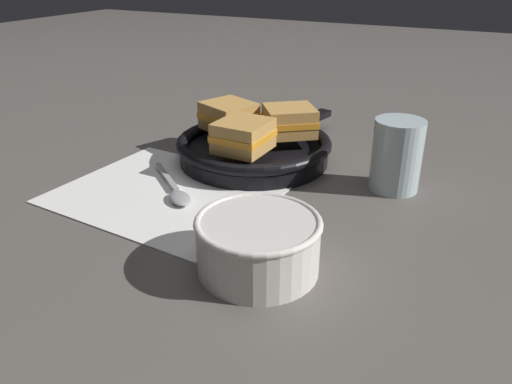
# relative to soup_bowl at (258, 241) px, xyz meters

# --- Properties ---
(ground_plane) EXTENTS (4.00, 4.00, 0.00)m
(ground_plane) POSITION_rel_soup_bowl_xyz_m (-0.12, 0.09, -0.04)
(ground_plane) COLOR #56514C
(napkin) EXTENTS (0.31, 0.27, 0.00)m
(napkin) POSITION_rel_soup_bowl_xyz_m (-0.20, 0.11, -0.03)
(napkin) COLOR white
(napkin) RESTS_ON ground_plane
(soup_bowl) EXTENTS (0.14, 0.14, 0.06)m
(soup_bowl) POSITION_rel_soup_bowl_xyz_m (0.00, 0.00, 0.00)
(soup_bowl) COLOR silver
(soup_bowl) RESTS_ON ground_plane
(spoon) EXTENTS (0.13, 0.11, 0.01)m
(spoon) POSITION_rel_soup_bowl_xyz_m (-0.19, 0.11, -0.03)
(spoon) COLOR #9E9EA3
(spoon) RESTS_ON napkin
(skillet) EXTENTS (0.26, 0.36, 0.04)m
(skillet) POSITION_rel_soup_bowl_xyz_m (-0.15, 0.28, -0.01)
(skillet) COLOR black
(skillet) RESTS_ON ground_plane
(sandwich_near_left) EXTENTS (0.11, 0.11, 0.05)m
(sandwich_near_left) POSITION_rel_soup_bowl_xyz_m (-0.10, 0.32, 0.03)
(sandwich_near_left) COLOR #C18E47
(sandwich_near_left) RESTS_ON skillet
(sandwich_near_right) EXTENTS (0.10, 0.10, 0.05)m
(sandwich_near_right) POSITION_rel_soup_bowl_xyz_m (-0.21, 0.30, 0.03)
(sandwich_near_right) COLOR #C18E47
(sandwich_near_right) RESTS_ON skillet
(sandwich_far_left) EXTENTS (0.08, 0.08, 0.05)m
(sandwich_far_left) POSITION_rel_soup_bowl_xyz_m (-0.14, 0.22, 0.03)
(sandwich_far_left) COLOR #C18E47
(sandwich_far_left) RESTS_ON skillet
(drinking_glass) EXTENTS (0.07, 0.07, 0.10)m
(drinking_glass) POSITION_rel_soup_bowl_xyz_m (0.08, 0.28, 0.02)
(drinking_glass) COLOR silver
(drinking_glass) RESTS_ON ground_plane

